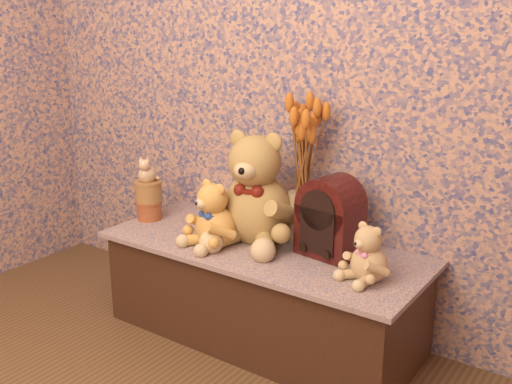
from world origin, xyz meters
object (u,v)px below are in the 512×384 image
teddy_small (370,250)px  biscuit_tin_lower (149,210)px  teddy_large (257,182)px  teddy_medium (215,211)px  cathedral_radio (330,216)px  ceramic_vase (303,217)px  cat_figurine (147,168)px

teddy_small → biscuit_tin_lower: size_ratio=1.95×
teddy_large → teddy_medium: (-0.10, -0.15, -0.10)m
cathedral_radio → ceramic_vase: 0.19m
teddy_large → cathedral_radio: 0.34m
teddy_medium → cat_figurine: cat_figurine is taller
ceramic_vase → cat_figurine: 0.75m
ceramic_vase → cathedral_radio: bearing=-23.0°
teddy_large → cathedral_radio: (0.33, 0.02, -0.09)m
teddy_large → biscuit_tin_lower: size_ratio=4.29×
teddy_large → cathedral_radio: size_ratio=1.56×
cat_figurine → teddy_small: bearing=-23.9°
teddy_large → cat_figurine: 0.56m
ceramic_vase → biscuit_tin_lower: 0.74m
teddy_medium → biscuit_tin_lower: bearing=-173.4°
teddy_small → ceramic_vase: 0.44m
teddy_small → cat_figurine: cat_figurine is taller
teddy_large → teddy_medium: teddy_large is taller
cathedral_radio → biscuit_tin_lower: bearing=-166.5°
teddy_large → cathedral_radio: teddy_large is taller
cat_figurine → teddy_medium: bearing=-32.0°
cat_figurine → ceramic_vase: bearing=-9.2°
cathedral_radio → biscuit_tin_lower: 0.89m
teddy_large → cat_figurine: size_ratio=3.99×
teddy_medium → cathedral_radio: size_ratio=0.91×
ceramic_vase → cat_figurine: bearing=-166.8°
teddy_large → biscuit_tin_lower: (-0.55, -0.07, -0.21)m
teddy_medium → teddy_large: bearing=72.4°
cat_figurine → biscuit_tin_lower: bearing=0.0°
teddy_large → teddy_small: (0.56, -0.10, -0.13)m
cathedral_radio → cat_figurine: bearing=-166.5°
ceramic_vase → biscuit_tin_lower: (-0.72, -0.17, -0.06)m
biscuit_tin_lower → ceramic_vase: bearing=13.2°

